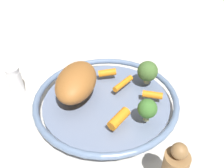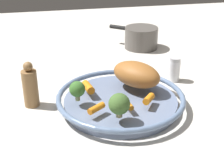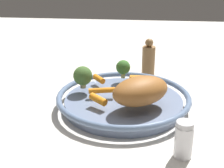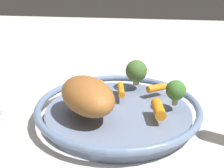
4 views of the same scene
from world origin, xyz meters
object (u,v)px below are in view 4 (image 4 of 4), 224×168
Objects in this scene: baby_carrot_near_rim at (156,88)px; baby_carrot_right at (95,87)px; broccoli_floret_edge at (136,71)px; baby_carrot_left at (122,90)px; serving_bowl at (118,111)px; roast_chicken_piece at (87,96)px; baby_carrot_center at (158,109)px; broccoli_floret_large at (176,90)px.

baby_carrot_right is at bearing -82.75° from baby_carrot_near_rim.
baby_carrot_right is at bearing -59.35° from broccoli_floret_edge.
broccoli_floret_edge is at bearing 151.77° from baby_carrot_left.
baby_carrot_near_rim is (-0.07, 0.08, 0.03)m from serving_bowl.
broccoli_floret_edge is (-0.04, -0.05, 0.03)m from baby_carrot_near_rim.
roast_chicken_piece reaches higher than broccoli_floret_edge.
roast_chicken_piece is 3.13× the size of baby_carrot_near_rim.
broccoli_floret_edge is at bearing 150.95° from roast_chicken_piece.
serving_bowl is 7.42× the size of baby_carrot_near_rim.
broccoli_floret_edge is (-0.15, 0.09, -0.00)m from roast_chicken_piece.
baby_carrot_near_rim is 0.78× the size of broccoli_floret_edge.
broccoli_floret_edge reaches higher than baby_carrot_near_rim.
baby_carrot_right is at bearing -133.78° from serving_bowl.
baby_carrot_center is 0.90× the size of broccoli_floret_edge.
roast_chicken_piece is 3.13× the size of baby_carrot_right.
broccoli_floret_large is (-0.01, 0.12, 0.05)m from serving_bowl.
broccoli_floret_large reaches higher than serving_bowl.
baby_carrot_left reaches higher than serving_bowl.
serving_bowl is 5.13× the size of baby_carrot_left.
baby_carrot_near_rim is 0.89× the size of broccoli_floret_large.
baby_carrot_center reaches higher than baby_carrot_near_rim.
serving_bowl is 5.82× the size of broccoli_floret_edge.
roast_chicken_piece is 0.12m from baby_carrot_left.
baby_carrot_center is at bearing 40.46° from baby_carrot_left.
broccoli_floret_large is (0.05, 0.18, 0.02)m from baby_carrot_right.
roast_chicken_piece is at bearing -51.71° from serving_bowl.
baby_carrot_right is 0.06m from baby_carrot_left.
baby_carrot_right is 0.78× the size of broccoli_floret_edge.
baby_carrot_right is (-0.10, -0.14, -0.00)m from baby_carrot_center.
serving_bowl is 0.13m from broccoli_floret_edge.
baby_carrot_near_rim is 0.08m from broccoli_floret_large.
baby_carrot_near_rim reaches higher than baby_carrot_left.
broccoli_floret_edge is at bearing -160.94° from baby_carrot_center.
serving_bowl is 6.58× the size of broccoli_floret_large.
baby_carrot_right is at bearing -105.18° from broccoli_floret_large.
roast_chicken_piece is 2.72× the size of baby_carrot_center.
baby_carrot_center is 0.16m from broccoli_floret_edge.
broccoli_floret_large reaches higher than baby_carrot_near_rim.
serving_bowl is 0.09m from roast_chicken_piece.
roast_chicken_piece is at bearing 2.57° from baby_carrot_right.
broccoli_floret_large reaches higher than baby_carrot_left.
roast_chicken_piece is 2.46× the size of broccoli_floret_edge.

